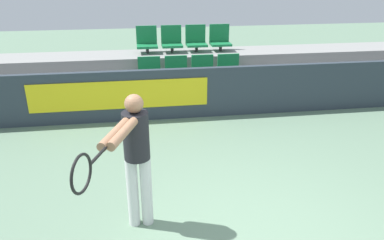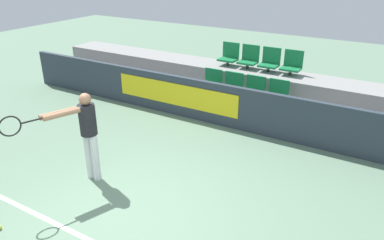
# 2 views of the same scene
# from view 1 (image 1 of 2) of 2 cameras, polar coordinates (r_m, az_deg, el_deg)

# --- Properties ---
(barrier_wall) EXTENTS (12.53, 0.14, 0.99)m
(barrier_wall) POSITION_cam_1_polar(r_m,az_deg,el_deg) (7.31, 0.22, 4.16)
(barrier_wall) COLOR #2D3842
(barrier_wall) RESTS_ON ground
(bleacher_tier_front) EXTENTS (12.13, 0.96, 0.48)m
(bleacher_tier_front) POSITION_cam_1_polar(r_m,az_deg,el_deg) (7.92, -0.19, 3.69)
(bleacher_tier_front) COLOR gray
(bleacher_tier_front) RESTS_ON ground
(bleacher_tier_middle) EXTENTS (12.13, 0.96, 0.96)m
(bleacher_tier_middle) POSITION_cam_1_polar(r_m,az_deg,el_deg) (8.76, -1.10, 7.21)
(bleacher_tier_middle) COLOR gray
(bleacher_tier_middle) RESTS_ON ground
(stadium_chair_0) EXTENTS (0.46, 0.39, 0.58)m
(stadium_chair_0) POSITION_cam_1_polar(r_m,az_deg,el_deg) (7.82, -6.48, 7.06)
(stadium_chair_0) COLOR #333333
(stadium_chair_0) RESTS_ON bleacher_tier_front
(stadium_chair_1) EXTENTS (0.46, 0.39, 0.58)m
(stadium_chair_1) POSITION_cam_1_polar(r_m,az_deg,el_deg) (7.86, -2.37, 7.26)
(stadium_chair_1) COLOR #333333
(stadium_chair_1) RESTS_ON bleacher_tier_front
(stadium_chair_2) EXTENTS (0.46, 0.39, 0.58)m
(stadium_chair_2) POSITION_cam_1_polar(r_m,az_deg,el_deg) (7.94, 1.69, 7.42)
(stadium_chair_2) COLOR #333333
(stadium_chair_2) RESTS_ON bleacher_tier_front
(stadium_chair_3) EXTENTS (0.46, 0.39, 0.58)m
(stadium_chair_3) POSITION_cam_1_polar(r_m,az_deg,el_deg) (8.05, 5.66, 7.54)
(stadium_chair_3) COLOR #333333
(stadium_chair_3) RESTS_ON bleacher_tier_front
(stadium_chair_4) EXTENTS (0.46, 0.39, 0.58)m
(stadium_chair_4) POSITION_cam_1_polar(r_m,az_deg,el_deg) (8.65, -6.89, 11.81)
(stadium_chair_4) COLOR #333333
(stadium_chair_4) RESTS_ON bleacher_tier_middle
(stadium_chair_5) EXTENTS (0.46, 0.39, 0.58)m
(stadium_chair_5) POSITION_cam_1_polar(r_m,az_deg,el_deg) (8.69, -3.12, 11.98)
(stadium_chair_5) COLOR #333333
(stadium_chair_5) RESTS_ON bleacher_tier_middle
(stadium_chair_6) EXTENTS (0.46, 0.39, 0.58)m
(stadium_chair_6) POSITION_cam_1_polar(r_m,az_deg,el_deg) (8.75, 0.62, 12.10)
(stadium_chair_6) COLOR #333333
(stadium_chair_6) RESTS_ON bleacher_tier_middle
(stadium_chair_7) EXTENTS (0.46, 0.39, 0.58)m
(stadium_chair_7) POSITION_cam_1_polar(r_m,az_deg,el_deg) (8.86, 4.28, 12.17)
(stadium_chair_7) COLOR #333333
(stadium_chair_7) RESTS_ON bleacher_tier_middle
(tennis_player) EXTENTS (0.62, 1.40, 1.60)m
(tennis_player) POSITION_cam_1_polar(r_m,az_deg,el_deg) (4.04, -8.78, -4.96)
(tennis_player) COLOR silver
(tennis_player) RESTS_ON ground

